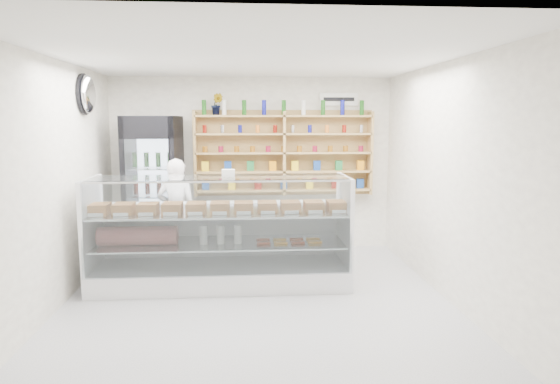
{
  "coord_description": "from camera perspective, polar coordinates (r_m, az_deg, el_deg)",
  "views": [
    {
      "loc": [
        -0.16,
        -5.61,
        2.1
      ],
      "look_at": [
        0.33,
        0.9,
        1.17
      ],
      "focal_mm": 32.0,
      "sensor_mm": 36.0,
      "label": 1
    }
  ],
  "objects": [
    {
      "name": "display_counter",
      "position": [
        6.51,
        -6.73,
        -7.28
      ],
      "size": [
        3.25,
        0.97,
        1.41
      ],
      "color": "white",
      "rests_on": "floor"
    },
    {
      "name": "potted_plant",
      "position": [
        7.96,
        -7.22,
        9.92
      ],
      "size": [
        0.22,
        0.19,
        0.34
      ],
      "primitive_type": "imported",
      "rotation": [
        0.0,
        0.0,
        -0.25
      ],
      "color": "#1E6626",
      "rests_on": "wall_shelving"
    },
    {
      "name": "wall_sign",
      "position": [
        8.23,
        6.73,
        10.47
      ],
      "size": [
        0.62,
        0.03,
        0.2
      ],
      "primitive_type": "cube",
      "color": "white",
      "rests_on": "back_wall"
    },
    {
      "name": "security_mirror",
      "position": [
        7.11,
        -21.1,
        10.38
      ],
      "size": [
        0.15,
        0.5,
        0.5
      ],
      "primitive_type": "ellipsoid",
      "color": "silver",
      "rests_on": "left_wall"
    },
    {
      "name": "shop_worker",
      "position": [
        7.32,
        -11.69,
        -2.38
      ],
      "size": [
        0.64,
        0.48,
        1.58
      ],
      "primitive_type": "imported",
      "rotation": [
        0.0,
        0.0,
        2.96
      ],
      "color": "white",
      "rests_on": "floor"
    },
    {
      "name": "drinks_cooler",
      "position": [
        7.77,
        -14.17,
        0.39
      ],
      "size": [
        0.83,
        0.81,
        2.18
      ],
      "rotation": [
        0.0,
        0.0,
        -0.07
      ],
      "color": "black",
      "rests_on": "floor"
    },
    {
      "name": "wall_shelving",
      "position": [
        7.99,
        0.44,
        4.46
      ],
      "size": [
        2.84,
        0.28,
        1.33
      ],
      "color": "tan",
      "rests_on": "back_wall"
    },
    {
      "name": "room",
      "position": [
        5.65,
        -2.66,
        0.96
      ],
      "size": [
        5.0,
        5.0,
        5.0
      ],
      "color": "silver",
      "rests_on": "ground"
    }
  ]
}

